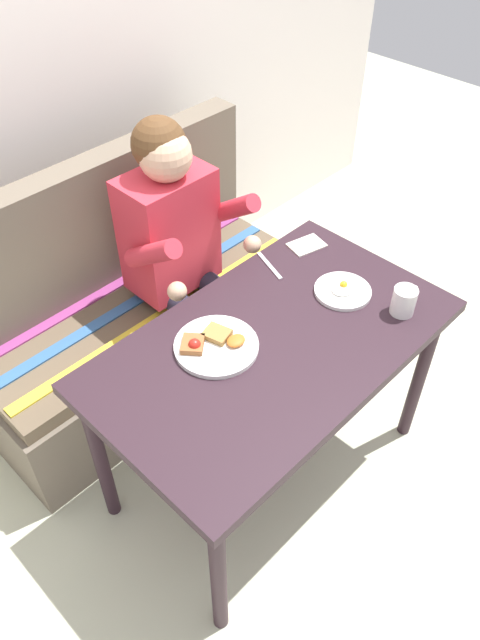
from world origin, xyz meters
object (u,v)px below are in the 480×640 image
object	(u,v)px
coffee_mug	(404,300)
fork	(269,265)
plate_breakfast	(215,345)
table	(273,358)
napkin	(307,245)
plate_eggs	(343,291)
couch	(138,316)
person	(182,243)

from	to	relation	value
coffee_mug	fork	world-z (taller)	coffee_mug
plate_breakfast	table	bearing A→B (deg)	-36.27
table	napkin	distance (m)	0.53
table	napkin	world-z (taller)	napkin
plate_breakfast	plate_eggs	size ratio (longest dim) A/B	1.35
napkin	fork	size ratio (longest dim) A/B	0.78
table	fork	size ratio (longest dim) A/B	7.06
table	napkin	xyz separation A→B (m)	(0.46, 0.25, 0.09)
plate_breakfast	plate_eggs	xyz separation A→B (m)	(0.49, -0.13, -0.00)
napkin	coffee_mug	bearing A→B (deg)	-97.39
table	couch	distance (m)	0.83
table	plate_eggs	size ratio (longest dim) A/B	6.06
table	coffee_mug	xyz separation A→B (m)	(0.40, -0.22, 0.13)
fork	plate_breakfast	bearing A→B (deg)	-141.07
person	fork	distance (m)	0.35
person	plate_breakfast	size ratio (longest dim) A/B	4.52
couch	coffee_mug	size ratio (longest dim) A/B	12.20
plate_eggs	fork	distance (m)	0.29
couch	person	world-z (taller)	person
plate_eggs	coffee_mug	size ratio (longest dim) A/B	1.68
plate_breakfast	fork	bearing A→B (deg)	19.90
person	napkin	size ratio (longest dim) A/B	9.19
plate_breakfast	napkin	distance (m)	0.63
couch	plate_breakfast	distance (m)	0.79
plate_eggs	napkin	xyz separation A→B (m)	(0.12, 0.26, -0.01)
couch	person	size ratio (longest dim) A/B	1.19
fork	couch	bearing A→B (deg)	137.56
plate_eggs	fork	bearing A→B (deg)	103.75
table	napkin	bearing A→B (deg)	28.26
couch	fork	xyz separation A→B (m)	(0.27, -0.50, 0.40)
couch	napkin	size ratio (longest dim) A/B	10.92
person	napkin	bearing A→B (deg)	-46.15
table	fork	world-z (taller)	fork
person	plate_eggs	distance (m)	0.64
person	table	bearing A→B (deg)	-102.67
plate_breakfast	plate_eggs	bearing A→B (deg)	-14.46
person	plate_eggs	world-z (taller)	person
coffee_mug	plate_breakfast	bearing A→B (deg)	149.35
table	coffee_mug	size ratio (longest dim) A/B	10.17
couch	fork	world-z (taller)	couch
person	coffee_mug	world-z (taller)	person
table	coffee_mug	world-z (taller)	coffee_mug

